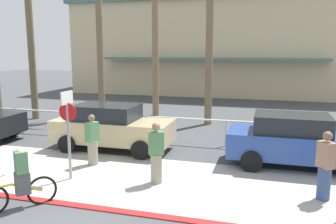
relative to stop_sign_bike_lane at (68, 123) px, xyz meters
The scene contains 13 objects.
ground_plane 6.68m from the stop_sign_bike_lane, 76.18° to the left, with size 80.00×80.00×0.00m, color #424447.
sidewalk_strip 2.32m from the stop_sign_bike_lane, 17.31° to the left, with size 44.00×4.00×0.02m, color #ADAAA0.
curb_paint 2.73m from the stop_sign_bike_lane, 44.49° to the right, with size 44.00×0.24×0.03m, color maroon.
building_backdrop 23.36m from the stop_sign_bike_lane, 87.40° to the left, with size 24.46×11.30×7.92m.
rail_fence 5.09m from the stop_sign_bike_lane, 72.09° to the left, with size 23.22×0.08×1.04m.
stop_sign_bike_lane is the anchor object (origin of this frame).
palm_tree_4 10.94m from the stop_sign_bike_lane, 94.25° to the left, with size 2.99×3.52×7.57m.
car_tan_1 3.30m from the stop_sign_bike_lane, 93.10° to the left, with size 4.40×2.02×1.69m.
car_blue_2 7.03m from the stop_sign_bike_lane, 25.14° to the left, with size 4.40×2.02×1.69m.
cyclist_yellow_0 2.21m from the stop_sign_bike_lane, 93.13° to the right, with size 1.24×1.41×1.50m.
pedestrian_0 1.62m from the stop_sign_bike_lane, 89.68° to the left, with size 0.40×0.46×1.67m.
pedestrian_1 2.65m from the stop_sign_bike_lane, ahead, with size 0.48×0.44×1.75m.
pedestrian_2 6.88m from the stop_sign_bike_lane, ahead, with size 0.45×0.48×1.76m.
Camera 1 is at (3.83, -4.82, 3.71)m, focal length 37.69 mm.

